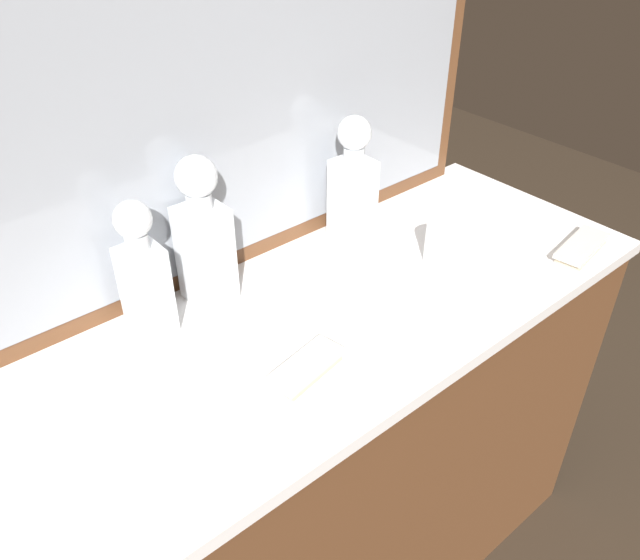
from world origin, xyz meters
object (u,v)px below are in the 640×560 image
Objects in this scene: silver_brush_center at (306,368)px; silver_brush_front at (582,248)px; crystal_tumbler_left at (442,245)px; crystal_decanter_right at (145,283)px; crystal_decanter_center at (204,245)px; crystal_decanter_left at (353,194)px.

silver_brush_center and silver_brush_front have the same top height.
crystal_tumbler_left is 0.44m from silver_brush_center.
silver_brush_front is (0.70, -0.09, -0.00)m from silver_brush_center.
crystal_decanter_right is 0.32m from silver_brush_center.
crystal_tumbler_left reaches higher than silver_brush_center.
crystal_decanter_right is at bearing 161.49° from crystal_tumbler_left.
silver_brush_front is at bearing -33.94° from crystal_tumbler_left.
crystal_tumbler_left is (0.44, -0.21, -0.08)m from crystal_decanter_center.
silver_brush_center is 0.70m from silver_brush_front.
silver_brush_center is (0.14, -0.27, -0.09)m from crystal_decanter_right.
crystal_decanter_left is at bearing -3.97° from crystal_decanter_center.
crystal_decanter_right is at bearing 156.25° from silver_brush_front.
crystal_decanter_left is 1.89× the size of silver_brush_center.
silver_brush_center is 0.90× the size of silver_brush_front.
crystal_decanter_center is at bearing 154.34° from crystal_tumbler_left.
crystal_decanter_center is 1.96× the size of silver_brush_center.
crystal_decanter_right is 2.82× the size of crystal_tumbler_left.
silver_brush_center is at bearing -88.79° from crystal_decanter_center.
crystal_decanter_center is 3.17× the size of crystal_tumbler_left.
crystal_decanter_center is (-0.36, 0.02, 0.00)m from crystal_decanter_left.
crystal_decanter_left is at bearing -0.69° from crystal_decanter_right.
crystal_tumbler_left is at bearing -25.66° from crystal_decanter_center.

